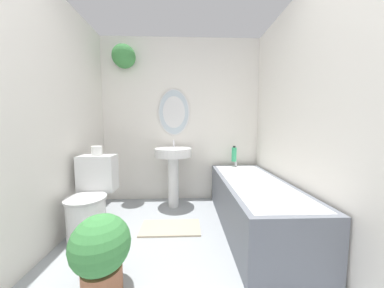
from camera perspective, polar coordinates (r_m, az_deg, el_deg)
The scene contains 10 objects.
wall_back at distance 2.93m, azimuth -4.60°, elevation 8.48°, with size 2.43×0.32×2.40m.
wall_left at distance 2.12m, azimuth -38.04°, elevation 6.38°, with size 0.06×2.48×2.40m.
wall_right at distance 2.06m, azimuth 31.41°, elevation 6.80°, with size 0.06×2.48×2.40m.
toilet at distance 2.28m, azimuth -27.73°, elevation -14.65°, with size 0.38×0.57×0.80m.
pedestal_sink at distance 2.67m, azimuth -5.57°, elevation -5.48°, with size 0.50×0.50×0.92m.
bathtub at distance 2.30m, azimuth 17.70°, elevation -16.40°, with size 0.67×1.69×0.61m.
shampoo_bottle at distance 2.87m, azimuth 12.36°, elevation -2.96°, with size 0.07×0.07×0.23m.
potted_plant at distance 1.58m, azimuth -25.37°, elevation -26.56°, with size 0.39×0.39×0.54m.
bath_mat at distance 2.31m, azimuth -6.40°, elevation -23.44°, with size 0.65×0.34×0.02m.
toilet_paper_roll at distance 2.33m, azimuth -26.39°, elevation -1.79°, with size 0.11×0.11×0.10m.
Camera 1 is at (0.05, -0.54, 1.12)m, focal length 18.00 mm.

